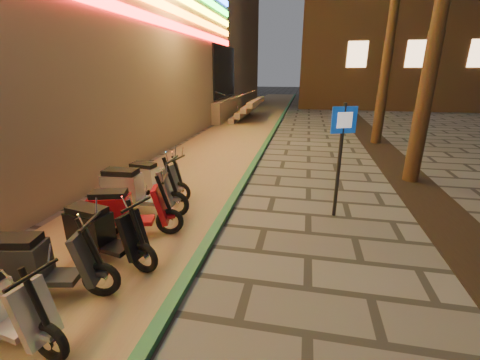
% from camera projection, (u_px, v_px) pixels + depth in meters
% --- Properties ---
extents(parking_strip, '(3.40, 60.00, 0.01)m').
position_uv_depth(parking_strip, '(222.00, 147.00, 12.88)').
color(parking_strip, '#8C7251').
rests_on(parking_strip, ground).
extents(green_curb, '(0.18, 60.00, 0.10)m').
position_uv_depth(green_curb, '(264.00, 147.00, 12.54)').
color(green_curb, '#235F3B').
rests_on(green_curb, ground).
extents(planting_strip, '(1.20, 40.00, 0.02)m').
position_uv_depth(planting_strip, '(436.00, 209.00, 7.07)').
color(planting_strip, black).
rests_on(planting_strip, ground).
extents(pedestrian_sign, '(0.49, 0.22, 2.34)m').
position_uv_depth(pedestrian_sign, '(341.00, 145.00, 6.31)').
color(pedestrian_sign, black).
rests_on(pedestrian_sign, ground).
extents(scooter_5, '(1.67, 0.76, 1.17)m').
position_uv_depth(scooter_5, '(39.00, 264.00, 4.20)').
color(scooter_5, black).
rests_on(scooter_5, ground).
extents(scooter_6, '(1.66, 0.76, 1.16)m').
position_uv_depth(scooter_6, '(102.00, 232.00, 5.02)').
color(scooter_6, black).
rests_on(scooter_6, ground).
extents(scooter_7, '(1.64, 0.84, 1.16)m').
position_uv_depth(scooter_7, '(125.00, 211.00, 5.80)').
color(scooter_7, black).
rests_on(scooter_7, ground).
extents(scooter_8, '(1.82, 0.64, 1.29)m').
position_uv_depth(scooter_8, '(135.00, 190.00, 6.67)').
color(scooter_8, black).
rests_on(scooter_8, ground).
extents(scooter_9, '(1.56, 0.63, 1.10)m').
position_uv_depth(scooter_9, '(153.00, 179.00, 7.58)').
color(scooter_9, black).
rests_on(scooter_9, ground).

